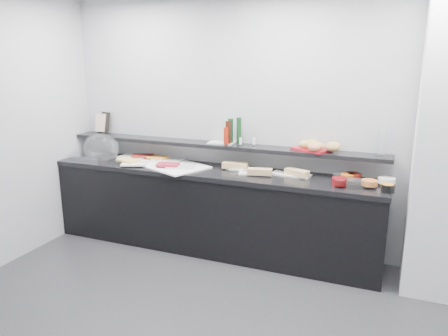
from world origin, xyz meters
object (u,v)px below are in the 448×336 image
at_px(framed_print, 104,123).
at_px(condiment_tray, 221,143).
at_px(cloche_base, 93,156).
at_px(sandwich_plate_mid, 256,173).
at_px(carafe, 382,140).
at_px(bread_tray, 312,149).

bearing_deg(framed_print, condiment_tray, 19.03).
height_order(cloche_base, condiment_tray, condiment_tray).
relative_size(sandwich_plate_mid, carafe, 1.12).
bearing_deg(cloche_base, framed_print, 105.17).
relative_size(sandwich_plate_mid, bread_tray, 0.95).
height_order(sandwich_plate_mid, carafe, carafe).
relative_size(cloche_base, framed_print, 1.82).
distance_m(framed_print, bread_tray, 2.57).
distance_m(sandwich_plate_mid, bread_tray, 0.62).
bearing_deg(condiment_tray, sandwich_plate_mid, -28.26).
xyz_separation_m(sandwich_plate_mid, framed_print, (-2.04, 0.27, 0.37)).
distance_m(framed_print, carafe, 3.22).
distance_m(sandwich_plate_mid, carafe, 1.26).
xyz_separation_m(cloche_base, carafe, (3.19, 0.23, 0.38)).
height_order(cloche_base, bread_tray, bread_tray).
bearing_deg(carafe, framed_print, 179.00).
height_order(condiment_tray, carafe, carafe).
xyz_separation_m(framed_print, carafe, (3.22, -0.06, 0.02)).
bearing_deg(bread_tray, condiment_tray, -155.00).
bearing_deg(carafe, sandwich_plate_mid, -169.88).
relative_size(cloche_base, bread_tray, 1.35).
relative_size(framed_print, condiment_tray, 0.94).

